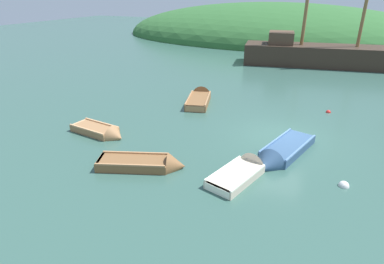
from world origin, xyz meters
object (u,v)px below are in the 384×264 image
Objects in this scene: rowboat_outer_right at (102,133)px; sailing_ship at (322,58)px; buoy_white at (344,186)px; rowboat_far at (281,154)px; rowboat_center at (147,165)px; rowboat_outer_left at (243,172)px; buoy_red at (328,112)px; rowboat_near_dock at (200,99)px.

sailing_ship is at bearing 74.96° from rowboat_outer_right.
buoy_white is at bearing 7.07° from rowboat_outer_right.
rowboat_center is at bearing -41.43° from rowboat_far.
rowboat_outer_left is 1.03× the size of rowboat_outer_right.
buoy_red is (2.55, 8.60, -0.09)m from rowboat_outer_left.
rowboat_near_dock is at bearing -116.71° from rowboat_far.
rowboat_center reaches higher than rowboat_outer_right.
rowboat_outer_right is (-8.33, -1.30, -0.01)m from rowboat_far.
rowboat_outer_right is at bearing -122.08° from sailing_ship.
buoy_white is at bearing -83.04° from buoy_red.
rowboat_far is (-0.14, -19.56, -0.59)m from sailing_ship.
rowboat_outer_left is 3.76m from rowboat_center.
buoy_white is (10.80, -0.00, -0.10)m from rowboat_outer_right.
rowboat_far reaches higher than rowboat_outer_right.
rowboat_center is at bearing 173.56° from rowboat_near_dock.
buoy_red is 7.94m from buoy_white.
buoy_red is at bearing -178.05° from rowboat_far.
rowboat_outer_left reaches higher than rowboat_center.
rowboat_center is 1.18× the size of rowboat_outer_right.
rowboat_near_dock is 7.63m from buoy_red.
rowboat_far is 2.80m from buoy_white.
rowboat_center is 12.82× the size of buoy_red.
sailing_ship is at bearing 96.37° from buoy_white.
sailing_ship is 21.00m from buoy_white.
rowboat_far is (4.65, 3.10, -0.00)m from rowboat_center.
rowboat_near_dock is (-1.37, 8.45, 0.02)m from rowboat_center.
rowboat_outer_left is 0.88× the size of rowboat_center.
rowboat_far is at bearing -100.39° from sailing_ship.
rowboat_center is 8.56m from rowboat_near_dock.
rowboat_outer_left reaches higher than buoy_white.
rowboat_outer_left reaches higher than rowboat_outer_right.
rowboat_center is 11.47m from buoy_red.
buoy_red is (6.16, 9.68, -0.12)m from rowboat_center.
sailing_ship reaches higher than buoy_red.
buoy_white is (2.47, -1.30, -0.11)m from rowboat_far.
sailing_ship is at bearing -39.12° from rowboat_near_dock.
rowboat_far is 6.75m from buoy_red.
rowboat_outer_left is at bearing -12.33° from rowboat_far.
rowboat_outer_right is at bearing 99.78° from rowboat_outer_left.
buoy_white is (7.12, 1.80, -0.12)m from rowboat_center.
buoy_red is at bearing 36.66° from rowboat_center.
sailing_ship reaches higher than rowboat_far.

